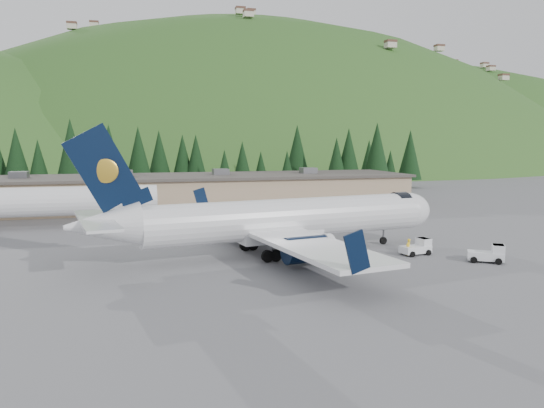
{
  "coord_description": "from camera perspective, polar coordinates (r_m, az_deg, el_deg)",
  "views": [
    {
      "loc": [
        -14.3,
        -46.98,
        10.47
      ],
      "look_at": [
        0.0,
        6.0,
        4.0
      ],
      "focal_mm": 35.0,
      "sensor_mm": 36.0,
      "label": 1
    }
  ],
  "objects": [
    {
      "name": "ground",
      "position": [
        50.21,
        1.79,
        -5.32
      ],
      "size": [
        600.0,
        600.0,
        0.0
      ],
      "primitive_type": "plane",
      "color": "slate"
    },
    {
      "name": "airliner",
      "position": [
        49.19,
        0.7,
        -1.79
      ],
      "size": [
        35.99,
        33.92,
        11.96
      ],
      "rotation": [
        0.0,
        0.0,
        0.16
      ],
      "color": "white",
      "rests_on": "ground"
    },
    {
      "name": "second_airliner",
      "position": [
        70.16,
        -23.73,
        0.31
      ],
      "size": [
        27.5,
        11.0,
        10.05
      ],
      "color": "white",
      "rests_on": "ground"
    },
    {
      "name": "baggage_tug_a",
      "position": [
        51.38,
        15.4,
        -4.52
      ],
      "size": [
        2.99,
        2.07,
        1.49
      ],
      "rotation": [
        0.0,
        0.0,
        0.17
      ],
      "color": "white",
      "rests_on": "ground"
    },
    {
      "name": "baggage_tug_b",
      "position": [
        50.13,
        22.32,
        -5.01
      ],
      "size": [
        3.32,
        2.9,
        1.59
      ],
      "rotation": [
        0.0,
        0.0,
        -0.57
      ],
      "color": "white",
      "rests_on": "ground"
    },
    {
      "name": "terminal_building",
      "position": [
        85.84,
        -8.83,
        1.4
      ],
      "size": [
        71.0,
        17.0,
        6.1
      ],
      "color": "tan",
      "rests_on": "ground"
    },
    {
      "name": "ramp_worker",
      "position": [
        50.61,
        14.45,
        -4.51
      ],
      "size": [
        0.69,
        0.6,
        1.58
      ],
      "primitive_type": "imported",
      "rotation": [
        0.0,
        0.0,
        3.6
      ],
      "color": "yellow",
      "rests_on": "ground"
    },
    {
      "name": "tree_line",
      "position": [
        106.6,
        -12.44,
        4.92
      ],
      "size": [
        112.58,
        19.07,
        14.1
      ],
      "color": "black",
      "rests_on": "ground"
    },
    {
      "name": "hills",
      "position": [
        279.23,
        -0.2,
        -12.79
      ],
      "size": [
        614.0,
        330.0,
        300.0
      ],
      "color": "#204F17",
      "rests_on": "ground"
    }
  ]
}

